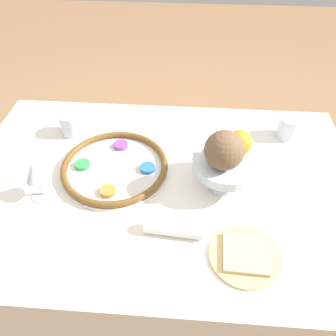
{
  "coord_description": "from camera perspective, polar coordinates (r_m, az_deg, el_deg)",
  "views": [
    {
      "loc": [
        0.07,
        -0.68,
        1.47
      ],
      "look_at": [
        0.02,
        0.02,
        0.79
      ],
      "focal_mm": 35.0,
      "sensor_mm": 36.0,
      "label": 1
    }
  ],
  "objects": [
    {
      "name": "cup_near",
      "position": [
        1.19,
        -16.49,
        7.35
      ],
      "size": [
        0.07,
        0.07,
        0.08
      ],
      "color": "silver",
      "rests_on": "dining_table"
    },
    {
      "name": "cup_mid",
      "position": [
        1.2,
        20.25,
        6.67
      ],
      "size": [
        0.07,
        0.07,
        0.08
      ],
      "color": "silver",
      "rests_on": "dining_table"
    },
    {
      "name": "coconut",
      "position": [
        0.87,
        9.77,
        3.07
      ],
      "size": [
        0.11,
        0.11,
        0.11
      ],
      "color": "brown",
      "rests_on": "fruit_stand"
    },
    {
      "name": "wine_glass",
      "position": [
        0.96,
        -22.08,
        -0.86
      ],
      "size": [
        0.07,
        0.07,
        0.13
      ],
      "color": "silver",
      "rests_on": "dining_table"
    },
    {
      "name": "napkin_roll",
      "position": [
        0.86,
        0.95,
        -10.57
      ],
      "size": [
        0.15,
        0.05,
        0.04
      ],
      "color": "white",
      "rests_on": "dining_table"
    },
    {
      "name": "seder_plate",
      "position": [
        1.03,
        -9.23,
        0.19
      ],
      "size": [
        0.33,
        0.33,
        0.03
      ],
      "color": "silver",
      "rests_on": "dining_table"
    },
    {
      "name": "fruit_stand",
      "position": [
        0.94,
        10.1,
        0.45
      ],
      "size": [
        0.2,
        0.2,
        0.1
      ],
      "color": "silver",
      "rests_on": "dining_table"
    },
    {
      "name": "orange_fruit",
      "position": [
        0.93,
        12.33,
        4.32
      ],
      "size": [
        0.07,
        0.07,
        0.07
      ],
      "color": "orange",
      "rests_on": "fruit_stand"
    },
    {
      "name": "bread_plate",
      "position": [
        0.85,
        13.28,
        -14.5
      ],
      "size": [
        0.18,
        0.18,
        0.02
      ],
      "color": "tan",
      "rests_on": "dining_table"
    },
    {
      "name": "ground_plane",
      "position": [
        1.62,
        -0.9,
        -20.81
      ],
      "size": [
        8.0,
        8.0,
        0.0
      ],
      "primitive_type": "plane",
      "color": "#99704C"
    },
    {
      "name": "dining_table",
      "position": [
        1.29,
        -1.09,
        -13.77
      ],
      "size": [
        1.22,
        0.81,
        0.75
      ],
      "color": "silver",
      "rests_on": "ground_plane"
    }
  ]
}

